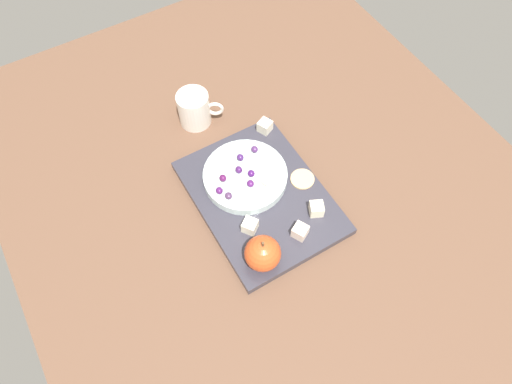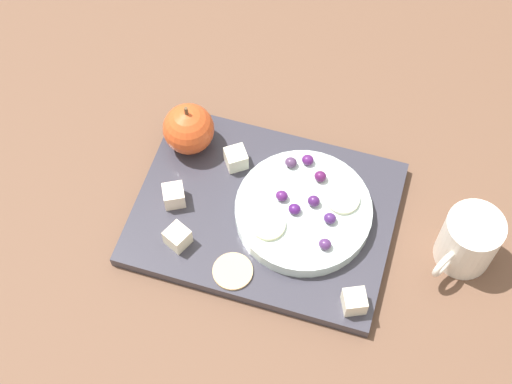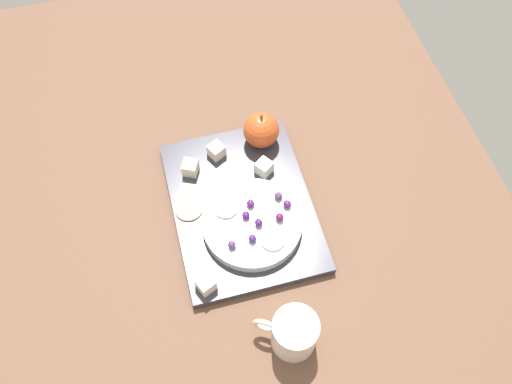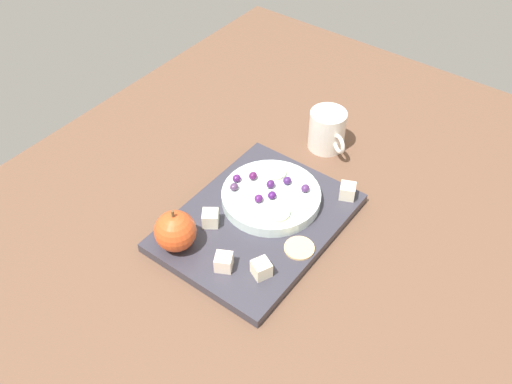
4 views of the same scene
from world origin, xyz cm
name	(u,v)px [view 3 (image 3 of 4)]	position (x,y,z in cm)	size (l,w,h in cm)	color
table	(226,217)	(0.00, 0.00, 2.13)	(135.51, 107.63, 4.25)	brown
platter	(242,207)	(-0.24, -3.22, 5.17)	(33.86, 25.36, 1.84)	#33313B
serving_dish	(252,224)	(-5.05, -3.89, 7.14)	(17.92, 17.92, 2.09)	silver
apple_whole	(261,130)	(12.95, -10.41, 9.60)	(7.03, 7.03, 7.03)	#CF4C21
apple_stem	(261,117)	(12.95, -10.41, 13.72)	(0.50, 0.50, 1.20)	brown
cheese_cube_0	(264,167)	(5.81, -9.05, 7.46)	(2.74, 2.74, 2.74)	white
cheese_cube_1	(216,151)	(11.91, -1.11, 7.46)	(2.74, 2.74, 2.74)	#F8E0C9
cheese_cube_2	(206,284)	(-14.28, 6.56, 7.46)	(2.74, 2.74, 2.74)	#ECE3C8
cheese_cube_3	(190,168)	(9.35, 4.54, 7.46)	(2.74, 2.74, 2.74)	#F8ECC9
cracker_0	(189,209)	(1.34, 6.54, 6.29)	(5.14, 5.14, 0.40)	#DBB37B
grape_0	(259,223)	(-6.10, -4.81, 8.94)	(1.62, 1.46, 1.52)	#431C57
grape_1	(246,215)	(-4.03, -3.00, 8.85)	(1.62, 1.46, 1.34)	#43185E
grape_2	(250,204)	(-1.93, -4.39, 8.87)	(1.62, 1.46, 1.38)	#4E1B5C
grape_3	(278,196)	(-1.69, -9.71, 8.85)	(1.62, 1.46, 1.34)	#4B3052
grape_4	(287,204)	(-3.74, -10.74, 8.85)	(1.62, 1.46, 1.34)	#4D1B5B
grape_5	(232,245)	(-9.02, 0.75, 8.88)	(1.62, 1.46, 1.39)	#4A285B
grape_6	(252,238)	(-8.72, -2.98, 8.90)	(1.62, 1.46, 1.42)	#41205D
grape_7	(280,217)	(-5.99, -8.69, 8.92)	(1.62, 1.46, 1.47)	#50174B
apple_slice_0	(227,207)	(-1.38, -0.10, 8.48)	(4.43, 4.43, 0.60)	beige
apple_slice_1	(273,239)	(-9.57, -6.41, 8.48)	(4.43, 4.43, 0.60)	beige
cup	(294,333)	(-26.17, -5.16, 8.43)	(7.49, 9.82, 8.36)	silver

